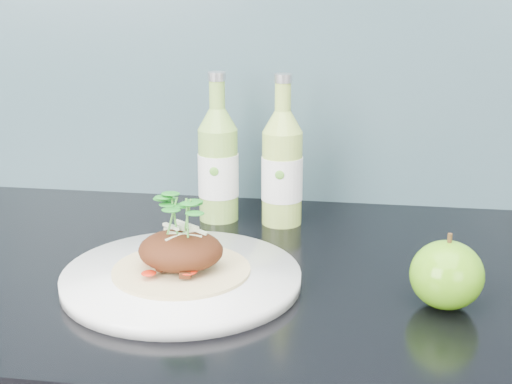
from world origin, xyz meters
TOP-DOWN VIEW (x-y plane):
  - dinner_plate at (-0.12, 1.63)m, footprint 0.31×0.31m
  - pork_taco at (-0.12, 1.63)m, footprint 0.16×0.16m
  - green_apple at (0.19, 1.61)m, footprint 0.09×0.09m
  - cider_bottle_left at (-0.12, 1.87)m, footprint 0.07×0.07m
  - cider_bottle_right at (-0.03, 1.86)m, footprint 0.08×0.08m

SIDE VIEW (x-z plane):
  - dinner_plate at x=-0.12m, z-range 0.90..0.92m
  - green_apple at x=0.19m, z-range 0.90..0.98m
  - pork_taco at x=-0.12m, z-range 0.89..1.00m
  - cider_bottle_left at x=-0.12m, z-range 0.87..1.09m
  - cider_bottle_right at x=-0.03m, z-range 0.87..1.09m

